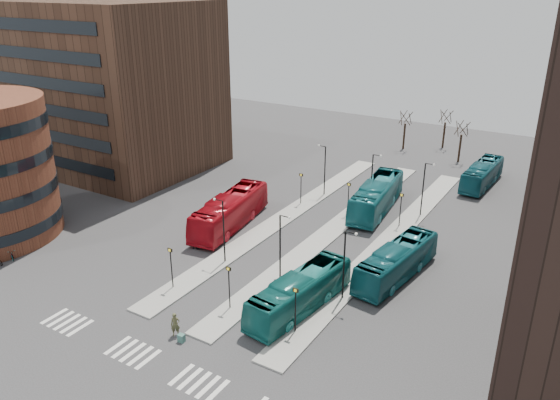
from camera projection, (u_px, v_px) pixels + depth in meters
The scene contains 20 objects.
ground at pixel (98, 391), 34.77m from camera, with size 160.00×160.00×0.00m, color #313134.
island_left at pixel (286, 216), 60.38m from camera, with size 2.50×45.00×0.15m, color gray.
island_mid at pixel (335, 228), 57.47m from camera, with size 2.50×45.00×0.15m, color gray.
island_right at pixel (389, 241), 54.56m from camera, with size 2.50×45.00×0.15m, color gray.
suitcase at pixel (181, 338), 39.45m from camera, with size 0.48×0.38×0.60m, color navy.
red_bus at pixel (230, 211), 57.39m from camera, with size 2.99×12.77×3.56m, color #AA0D18.
teal_bus_a at pixel (300, 292), 42.85m from camera, with size 2.60×11.12×3.10m, color #146764.
teal_bus_b at pixel (377, 196), 61.38m from camera, with size 2.98×12.74×3.55m, color #166971.
teal_bus_c at pixel (397, 262), 47.56m from camera, with size 2.60×11.13×3.10m, color #145C66.
teal_bus_d at pixel (482, 174), 69.02m from camera, with size 2.55×10.92×3.04m, color #145865.
traveller at pixel (175, 325), 39.90m from camera, with size 0.68×0.45×1.87m, color #48492C.
commuter_a at pixel (194, 241), 52.91m from camera, with size 0.83×0.65×1.72m, color black.
commuter_b at pixel (275, 287), 45.10m from camera, with size 0.88×0.37×1.50m, color black.
commuter_c at pixel (286, 284), 45.41m from camera, with size 1.08×0.62×1.67m, color black.
bicycle_far at pixel (11, 254), 51.18m from camera, with size 0.67×1.91×1.00m, color gray.
crosswalk_stripes at pixel (162, 366), 37.08m from camera, with size 22.35×2.40×0.01m.
office_block at pixel (112, 86), 74.00m from camera, with size 25.00×20.12×22.00m.
sign_poles at pixel (299, 231), 51.26m from camera, with size 12.45×22.12×3.65m.
lamp_posts at pixel (333, 205), 54.27m from camera, with size 14.04×20.24×6.12m.
bare_trees at pixel (436, 135), 81.96m from camera, with size 10.97×8.14×5.90m.
Camera 1 is at (24.40, -17.48, 24.35)m, focal length 35.00 mm.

